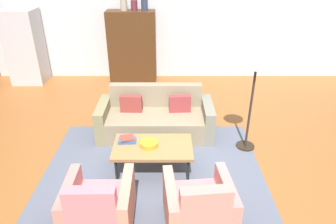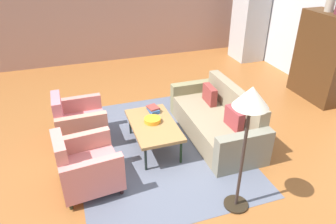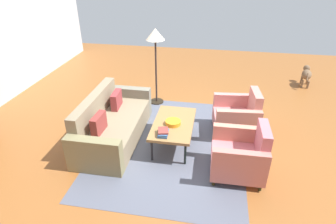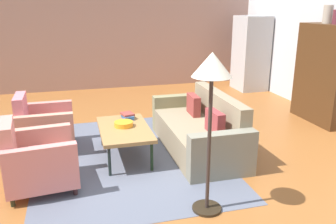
# 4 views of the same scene
# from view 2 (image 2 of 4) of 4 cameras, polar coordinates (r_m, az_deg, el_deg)

# --- Properties ---
(ground_plane) EXTENTS (11.56, 11.56, 0.00)m
(ground_plane) POSITION_cam_2_polar(r_m,az_deg,el_deg) (5.05, -1.16, -8.37)
(ground_plane) COLOR #955728
(wall_left) EXTENTS (0.12, 8.35, 2.80)m
(wall_left) POSITION_cam_2_polar(r_m,az_deg,el_deg) (8.87, -11.17, 17.94)
(wall_left) COLOR tan
(wall_left) RESTS_ON ground
(area_rug) EXTENTS (3.40, 2.60, 0.01)m
(area_rug) POSITION_cam_2_polar(r_m,az_deg,el_deg) (5.30, -2.04, -6.23)
(area_rug) COLOR #565B6B
(area_rug) RESTS_ON ground
(couch) EXTENTS (2.10, 0.90, 0.86)m
(couch) POSITION_cam_2_polar(r_m,az_deg,el_deg) (5.51, 9.28, -1.55)
(couch) COLOR gray
(couch) RESTS_ON ground
(coffee_table) EXTENTS (1.20, 0.70, 0.46)m
(coffee_table) POSITION_cam_2_polar(r_m,az_deg,el_deg) (5.06, -2.67, -2.50)
(coffee_table) COLOR black
(coffee_table) RESTS_ON ground
(armchair_left) EXTENTS (0.81, 0.81, 0.88)m
(armchair_left) POSITION_cam_2_polar(r_m,az_deg,el_deg) (5.48, -16.25, -1.99)
(armchair_left) COLOR #2E2915
(armchair_left) RESTS_ON ground
(armchair_right) EXTENTS (0.88, 0.88, 0.88)m
(armchair_right) POSITION_cam_2_polar(r_m,az_deg,el_deg) (4.48, -15.08, -9.68)
(armchair_right) COLOR #382919
(armchair_right) RESTS_ON ground
(fruit_bowl) EXTENTS (0.27, 0.27, 0.07)m
(fruit_bowl) POSITION_cam_2_polar(r_m,az_deg,el_deg) (5.06, -2.86, -1.48)
(fruit_bowl) COLOR orange
(fruit_bowl) RESTS_ON coffee_table
(book_stack) EXTENTS (0.28, 0.21, 0.09)m
(book_stack) POSITION_cam_2_polar(r_m,az_deg,el_deg) (5.37, -2.75, 0.55)
(book_stack) COLOR #31548D
(book_stack) RESTS_ON coffee_table
(cabinet) EXTENTS (1.20, 0.51, 1.80)m
(cabinet) POSITION_cam_2_polar(r_m,az_deg,el_deg) (7.29, 26.43, 8.86)
(cabinet) COLOR #462A14
(cabinet) RESTS_ON ground
(vase_tall) EXTENTS (0.17, 0.17, 0.32)m
(vase_tall) POSITION_cam_2_polar(r_m,az_deg,el_deg) (7.14, 27.53, 17.24)
(vase_tall) COLOR #ADA08E
(vase_tall) RESTS_ON cabinet
(refrigerator) EXTENTS (0.80, 0.73, 1.85)m
(refrigerator) POSITION_cam_2_polar(r_m,az_deg,el_deg) (9.24, 14.56, 14.99)
(refrigerator) COLOR #B7BABF
(refrigerator) RESTS_ON ground
(floor_lamp) EXTENTS (0.40, 0.40, 1.72)m
(floor_lamp) POSITION_cam_2_polar(r_m,az_deg,el_deg) (3.52, 14.71, 0.45)
(floor_lamp) COLOR black
(floor_lamp) RESTS_ON ground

